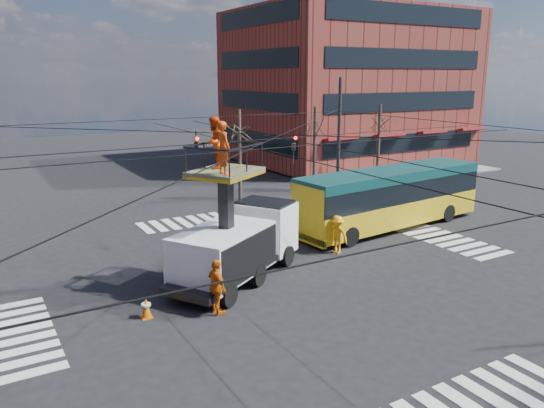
{
  "coord_description": "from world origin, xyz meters",
  "views": [
    {
      "loc": [
        -10.66,
        -17.54,
        8.17
      ],
      "look_at": [
        1.13,
        2.64,
        2.45
      ],
      "focal_mm": 35.0,
      "sensor_mm": 36.0,
      "label": 1
    }
  ],
  "objects_px": {
    "flagger": "(337,235)",
    "worker_ground": "(217,287)",
    "utility_truck": "(237,228)",
    "traffic_cone": "(146,308)",
    "city_bus": "(391,197)"
  },
  "relations": [
    {
      "from": "worker_ground",
      "to": "flagger",
      "type": "bearing_deg",
      "value": -71.81
    },
    {
      "from": "worker_ground",
      "to": "flagger",
      "type": "distance_m",
      "value": 8.17
    },
    {
      "from": "traffic_cone",
      "to": "flagger",
      "type": "relative_size",
      "value": 0.41
    },
    {
      "from": "flagger",
      "to": "utility_truck",
      "type": "bearing_deg",
      "value": -103.96
    },
    {
      "from": "utility_truck",
      "to": "city_bus",
      "type": "distance_m",
      "value": 10.85
    },
    {
      "from": "utility_truck",
      "to": "traffic_cone",
      "type": "distance_m",
      "value": 5.07
    },
    {
      "from": "flagger",
      "to": "traffic_cone",
      "type": "bearing_deg",
      "value": -95.64
    },
    {
      "from": "traffic_cone",
      "to": "city_bus",
      "type": "bearing_deg",
      "value": 15.81
    },
    {
      "from": "utility_truck",
      "to": "traffic_cone",
      "type": "xyz_separation_m",
      "value": [
        -4.41,
        -1.78,
        -1.76
      ]
    },
    {
      "from": "traffic_cone",
      "to": "worker_ground",
      "type": "xyz_separation_m",
      "value": [
        2.25,
        -0.95,
        0.62
      ]
    },
    {
      "from": "flagger",
      "to": "worker_ground",
      "type": "bearing_deg",
      "value": -85.68
    },
    {
      "from": "utility_truck",
      "to": "worker_ground",
      "type": "relative_size",
      "value": 3.58
    },
    {
      "from": "utility_truck",
      "to": "traffic_cone",
      "type": "relative_size",
      "value": 9.5
    },
    {
      "from": "city_bus",
      "to": "flagger",
      "type": "height_order",
      "value": "city_bus"
    },
    {
      "from": "traffic_cone",
      "to": "flagger",
      "type": "bearing_deg",
      "value": 12.48
    }
  ]
}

